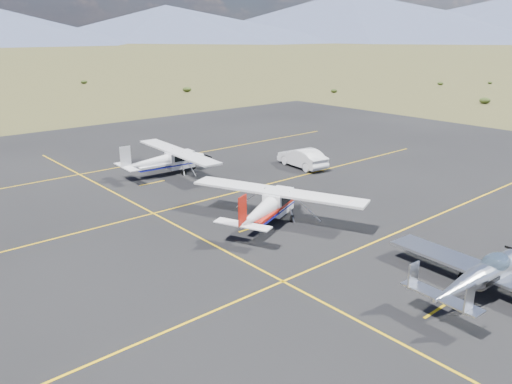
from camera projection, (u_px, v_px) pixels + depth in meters
name	position (u px, v px, depth m)	size (l,w,h in m)	color
ground	(404.00, 257.00, 23.51)	(1600.00, 1600.00, 0.00)	#383D1C
apron	(299.00, 217.00, 28.57)	(72.00, 72.00, 0.02)	black
aircraft_low_wing	(485.00, 275.00, 19.79)	(6.61, 9.22, 2.00)	silver
aircraft_cessna	(269.00, 205.00, 27.16)	(7.36, 9.90, 2.58)	white
aircraft_plain	(166.00, 160.00, 36.80)	(6.04, 10.08, 2.55)	silver
sedan	(302.00, 158.00, 38.95)	(1.59, 4.55, 1.50)	silver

